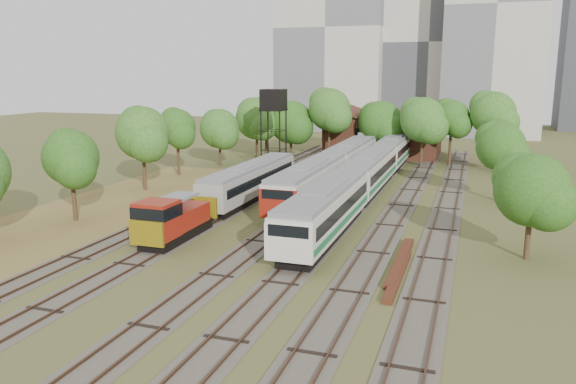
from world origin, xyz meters
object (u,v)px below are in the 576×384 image
(railcar_red_set, at_px, (333,169))
(shunter_locomotive, at_px, (171,221))
(railcar_green_set, at_px, (370,172))
(water_tower, at_px, (273,102))

(railcar_red_set, height_order, shunter_locomotive, railcar_red_set)
(railcar_green_set, distance_m, shunter_locomotive, 24.35)
(railcar_red_set, bearing_deg, railcar_green_set, -8.00)
(railcar_green_set, height_order, water_tower, water_tower)
(railcar_red_set, distance_m, railcar_green_set, 4.04)
(shunter_locomotive, relative_size, water_tower, 0.82)
(railcar_green_set, bearing_deg, railcar_red_set, 172.00)
(railcar_red_set, relative_size, water_tower, 3.49)
(railcar_red_set, xyz_separation_m, railcar_green_set, (4.00, -0.56, -0.01))
(railcar_red_set, distance_m, shunter_locomotive, 23.54)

